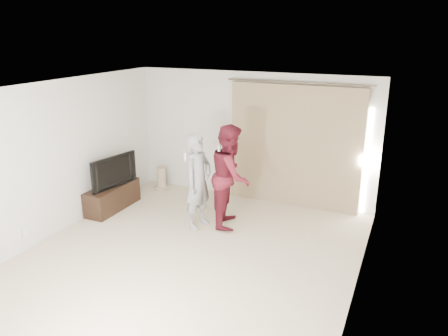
{
  "coord_description": "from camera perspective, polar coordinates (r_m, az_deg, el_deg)",
  "views": [
    {
      "loc": [
        2.96,
        -5.36,
        3.39
      ],
      "look_at": [
        0.06,
        1.2,
        1.1
      ],
      "focal_mm": 35.0,
      "sensor_mm": 36.0,
      "label": 1
    }
  ],
  "objects": [
    {
      "name": "curtain",
      "position": [
        8.58,
        9.26,
        2.73
      ],
      "size": [
        2.8,
        0.11,
        2.46
      ],
      "color": "#907758",
      "rests_on": "ground"
    },
    {
      "name": "person_man",
      "position": [
        7.64,
        -3.38,
        -1.75
      ],
      "size": [
        0.51,
        0.68,
        1.69
      ],
      "color": "gray",
      "rests_on": "ground"
    },
    {
      "name": "wall_back",
      "position": [
        8.89,
        3.7,
        4.08
      ],
      "size": [
        5.0,
        0.04,
        2.6
      ],
      "primitive_type": "cube",
      "color": "beige",
      "rests_on": "ground"
    },
    {
      "name": "scratching_post",
      "position": [
        9.74,
        -8.16,
        -1.59
      ],
      "size": [
        0.37,
        0.37,
        0.49
      ],
      "color": "#C2B285",
      "rests_on": "ground"
    },
    {
      "name": "ceiling",
      "position": [
        6.18,
        -5.09,
        10.29
      ],
      "size": [
        5.0,
        5.5,
        0.01
      ],
      "primitive_type": "cube",
      "color": "white",
      "rests_on": "wall_back"
    },
    {
      "name": "tv_console",
      "position": [
        8.85,
        -14.35,
        -3.71
      ],
      "size": [
        0.43,
        1.25,
        0.48
      ],
      "primitive_type": "cube",
      "color": "black",
      "rests_on": "ground"
    },
    {
      "name": "wall_left",
      "position": [
        7.93,
        -20.87,
        1.25
      ],
      "size": [
        0.04,
        5.5,
        2.6
      ],
      "color": "beige",
      "rests_on": "ground"
    },
    {
      "name": "floor",
      "position": [
        7.0,
        -4.5,
        -11.3
      ],
      "size": [
        5.5,
        5.5,
        0.0
      ],
      "primitive_type": "plane",
      "color": "#C2B191",
      "rests_on": "ground"
    },
    {
      "name": "person_woman",
      "position": [
        7.69,
        0.9,
        -1.01
      ],
      "size": [
        0.91,
        1.05,
        1.84
      ],
      "color": "#5A141F",
      "rests_on": "ground"
    },
    {
      "name": "tv",
      "position": [
        8.67,
        -14.63,
        -0.34
      ],
      "size": [
        0.34,
        1.07,
        0.61
      ],
      "primitive_type": "imported",
      "rotation": [
        0.0,
        0.0,
        1.38
      ],
      "color": "black",
      "rests_on": "tv_console"
    }
  ]
}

